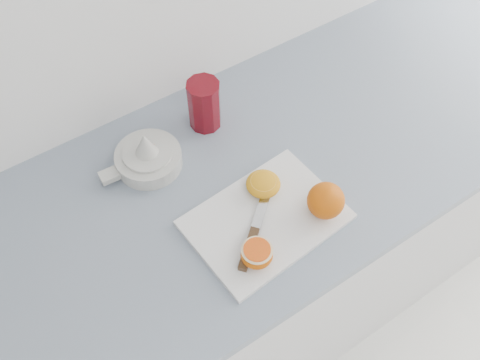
# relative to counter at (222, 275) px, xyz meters

# --- Properties ---
(counter) EXTENTS (2.43, 0.64, 0.89)m
(counter) POSITION_rel_counter_xyz_m (0.00, 0.00, 0.00)
(counter) COLOR silver
(counter) RESTS_ON ground
(cutting_board) EXTENTS (0.33, 0.25, 0.01)m
(cutting_board) POSITION_rel_counter_xyz_m (0.04, -0.13, 0.45)
(cutting_board) COLOR silver
(cutting_board) RESTS_ON counter
(whole_orange) EXTENTS (0.08, 0.08, 0.08)m
(whole_orange) POSITION_rel_counter_xyz_m (0.15, -0.18, 0.49)
(whole_orange) COLOR #DE610E
(whole_orange) RESTS_ON cutting_board
(half_orange) EXTENTS (0.06, 0.06, 0.04)m
(half_orange) POSITION_rel_counter_xyz_m (-0.03, -0.20, 0.48)
(half_orange) COLOR #DE610E
(half_orange) RESTS_ON cutting_board
(squeezed_shell) EXTENTS (0.07, 0.07, 0.03)m
(squeezed_shell) POSITION_rel_counter_xyz_m (0.08, -0.07, 0.47)
(squeezed_shell) COLOR orange
(squeezed_shell) RESTS_ON cutting_board
(paring_knife) EXTENTS (0.18, 0.16, 0.01)m
(paring_knife) POSITION_rel_counter_xyz_m (-0.02, -0.16, 0.46)
(paring_knife) COLOR #44311B
(paring_knife) RESTS_ON cutting_board
(citrus_juicer) EXTENTS (0.19, 0.15, 0.10)m
(citrus_juicer) POSITION_rel_counter_xyz_m (-0.09, 0.14, 0.47)
(citrus_juicer) COLOR silver
(citrus_juicer) RESTS_ON counter
(red_tumbler) EXTENTS (0.08, 0.08, 0.13)m
(red_tumbler) POSITION_rel_counter_xyz_m (0.08, 0.17, 0.50)
(red_tumbler) COLOR maroon
(red_tumbler) RESTS_ON counter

